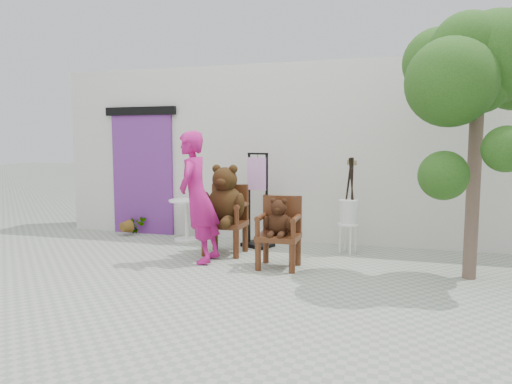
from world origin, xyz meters
TOP-DOWN VIEW (x-y plane):
  - ground_plane at (0.00, 0.00)m, footprint 60.00×60.00m
  - back_wall at (0.00, 3.10)m, footprint 9.00×1.00m
  - doorway at (-3.00, 2.58)m, footprint 1.40×0.11m
  - chair_big at (-0.99, 1.46)m, footprint 0.67×0.71m
  - chair_small at (-0.04, 0.94)m, footprint 0.54×0.51m
  - person at (-1.20, 0.91)m, footprint 0.47×0.69m
  - cafe_table at (-1.96, 2.20)m, footprint 0.60×0.60m
  - display_stand at (-0.65, 2.06)m, footprint 0.55×0.50m
  - stool_bucket at (0.78, 2.01)m, footprint 0.32×0.32m
  - tree at (2.35, 1.05)m, footprint 1.80×1.66m
  - potted_plant at (-3.11, 2.35)m, footprint 0.47×0.44m

SIDE VIEW (x-z plane):
  - ground_plane at x=0.00m, z-range 0.00..0.00m
  - potted_plant at x=-3.11m, z-range 0.00..0.41m
  - cafe_table at x=-1.96m, z-range 0.09..0.79m
  - chair_small at x=-0.04m, z-range 0.09..1.04m
  - display_stand at x=-0.65m, z-range -0.17..1.34m
  - stool_bucket at x=0.78m, z-range -0.08..1.37m
  - chair_big at x=-0.99m, z-range 0.08..1.43m
  - person at x=-1.20m, z-range 0.00..1.82m
  - doorway at x=-3.00m, z-range 0.00..2.33m
  - back_wall at x=0.00m, z-range 0.00..3.00m
  - tree at x=2.35m, z-range 0.91..4.11m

